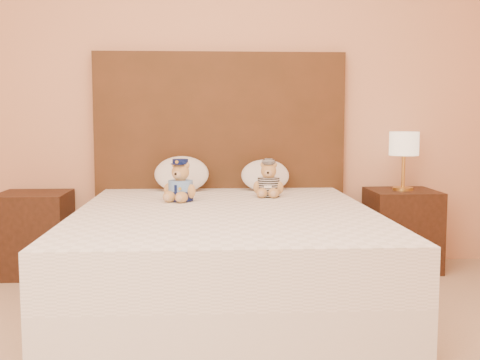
% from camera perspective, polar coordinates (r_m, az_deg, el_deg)
% --- Properties ---
extents(bed, '(1.60, 2.00, 0.55)m').
position_cam_1_polar(bed, '(3.32, -1.41, -7.51)').
color(bed, white).
rests_on(bed, ground).
extents(headboard, '(1.75, 0.08, 1.50)m').
position_cam_1_polar(headboard, '(4.25, -1.88, 1.94)').
color(headboard, '#502E18').
rests_on(headboard, ground).
extents(nightstand_left, '(0.45, 0.45, 0.55)m').
position_cam_1_polar(nightstand_left, '(4.26, -18.90, -4.82)').
color(nightstand_left, '#3B1F12').
rests_on(nightstand_left, ground).
extents(nightstand_right, '(0.45, 0.45, 0.55)m').
position_cam_1_polar(nightstand_right, '(4.32, 15.08, -4.55)').
color(nightstand_right, '#3B1F12').
rests_on(nightstand_right, ground).
extents(lamp, '(0.20, 0.20, 0.40)m').
position_cam_1_polar(lamp, '(4.26, 15.29, 3.06)').
color(lamp, gold).
rests_on(lamp, nightstand_right).
extents(teddy_police, '(0.28, 0.27, 0.25)m').
position_cam_1_polar(teddy_police, '(3.60, -5.66, -0.04)').
color(teddy_police, '#C0804A').
rests_on(teddy_police, bed).
extents(teddy_prisoner, '(0.23, 0.22, 0.22)m').
position_cam_1_polar(teddy_prisoner, '(3.78, 2.72, 0.10)').
color(teddy_prisoner, '#C0804A').
rests_on(teddy_prisoner, bed).
extents(pillow_left, '(0.37, 0.24, 0.26)m').
position_cam_1_polar(pillow_left, '(4.08, -5.56, 0.75)').
color(pillow_left, white).
rests_on(pillow_left, bed).
extents(pillow_right, '(0.33, 0.21, 0.23)m').
position_cam_1_polar(pillow_right, '(4.10, 2.40, 0.60)').
color(pillow_right, white).
rests_on(pillow_right, bed).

